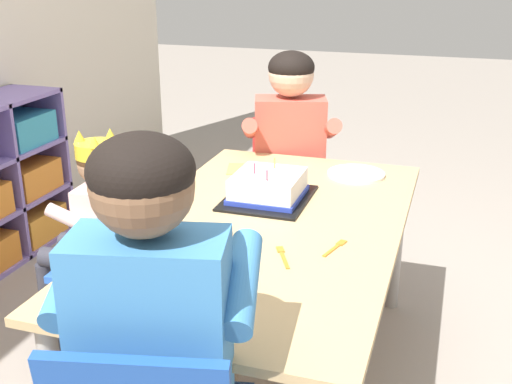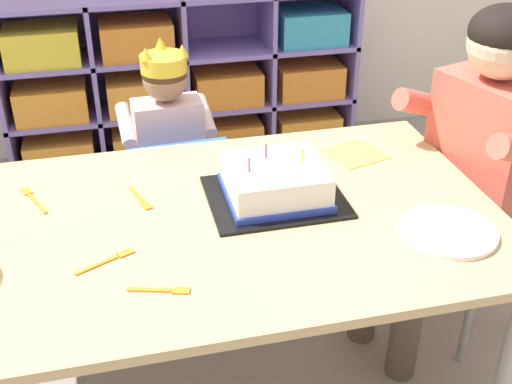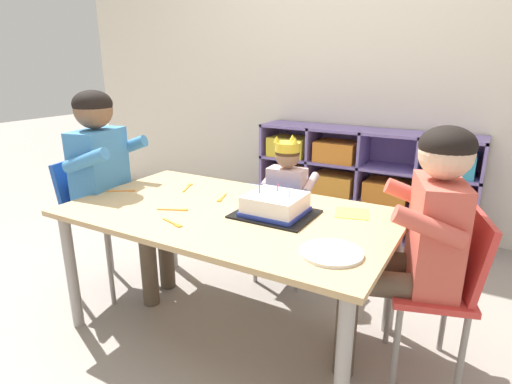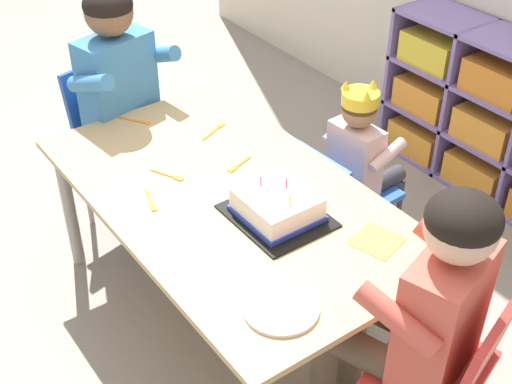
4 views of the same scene
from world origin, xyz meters
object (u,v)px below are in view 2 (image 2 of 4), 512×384
paper_plate_stack (449,231)px  birthday_cake_on_tray (275,184)px  guest_at_table_side (469,152)px  classroom_chair_blue (176,193)px  fork_near_cake_tray (33,199)px  fork_near_child_seat (109,260)px  child_with_crown (167,136)px  activity_table (199,243)px  fork_at_table_front_edge (163,290)px  classroom_chair_guest_side (485,203)px  fork_scattered_mid_table (141,199)px

paper_plate_stack → birthday_cake_on_tray: bearing=144.4°
paper_plate_stack → guest_at_table_side: bearing=54.5°
classroom_chair_blue → guest_at_table_side: size_ratio=0.59×
guest_at_table_side → fork_near_cake_tray: guest_at_table_side is taller
classroom_chair_blue → fork_near_child_seat: (-0.21, -0.64, 0.23)m
paper_plate_stack → child_with_crown: bearing=123.6°
fork_near_child_seat → child_with_crown: bearing=-131.6°
classroom_chair_blue → child_with_crown: (-0.01, 0.10, 0.16)m
activity_table → birthday_cake_on_tray: 0.23m
paper_plate_stack → fork_at_table_front_edge: size_ratio=1.73×
child_with_crown → classroom_chair_guest_side: size_ratio=1.21×
activity_table → guest_at_table_side: size_ratio=1.41×
activity_table → fork_near_cake_tray: fork_near_cake_tray is taller
fork_near_cake_tray → fork_at_table_front_edge: bearing=8.7°
child_with_crown → paper_plate_stack: 0.98m
child_with_crown → fork_scattered_mid_table: 0.52m
activity_table → child_with_crown: size_ratio=1.70×
fork_at_table_front_edge → paper_plate_stack: bearing=-159.4°
classroom_chair_blue → fork_near_cake_tray: size_ratio=4.27×
child_with_crown → classroom_chair_blue: bearing=89.7°
classroom_chair_blue → paper_plate_stack: paper_plate_stack is taller
classroom_chair_guest_side → fork_near_child_seat: 1.13m
paper_plate_stack → classroom_chair_guest_side: bearing=46.4°
guest_at_table_side → paper_plate_stack: 0.39m
activity_table → fork_at_table_front_edge: size_ratio=11.49×
classroom_chair_guest_side → paper_plate_stack: 0.52m
fork_scattered_mid_table → birthday_cake_on_tray: bearing=-119.4°
activity_table → birthday_cake_on_tray: size_ratio=4.35×
activity_table → fork_near_cake_tray: 0.43m
activity_table → classroom_chair_blue: 0.55m
child_with_crown → fork_near_cake_tray: (-0.38, -0.44, 0.07)m
guest_at_table_side → fork_near_child_seat: bearing=-93.4°
fork_scattered_mid_table → activity_table: bearing=-153.0°
classroom_chair_guest_side → guest_at_table_side: bearing=-90.0°
classroom_chair_guest_side → birthday_cake_on_tray: bearing=-98.2°
guest_at_table_side → birthday_cake_on_tray: 0.57m
child_with_crown → fork_near_child_seat: bearing=71.2°
birthday_cake_on_tray → fork_scattered_mid_table: size_ratio=2.68×
birthday_cake_on_tray → fork_at_table_front_edge: (-0.31, -0.30, -0.04)m
fork_at_table_front_edge → fork_near_cake_tray: size_ratio=0.89×
fork_scattered_mid_table → child_with_crown: bearing=-30.7°
fork_near_child_seat → birthday_cake_on_tray: bearing=176.3°
guest_at_table_side → fork_scattered_mid_table: (-0.89, -0.01, -0.02)m
birthday_cake_on_tray → child_with_crown: bearing=109.4°
child_with_crown → fork_near_child_seat: size_ratio=6.52×
classroom_chair_guest_side → paper_plate_stack: classroom_chair_guest_side is taller
paper_plate_stack → activity_table: bearing=160.8°
child_with_crown → birthday_cake_on_tray: bearing=106.3°
guest_at_table_side → paper_plate_stack: guest_at_table_side is taller
classroom_chair_blue → paper_plate_stack: 0.92m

